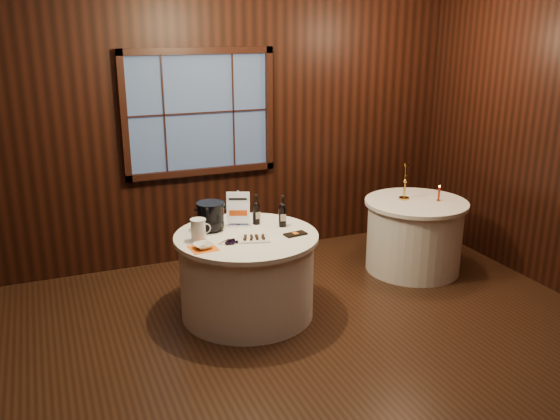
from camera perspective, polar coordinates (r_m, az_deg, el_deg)
name	(u,v)px	position (r m, az deg, el deg)	size (l,w,h in m)	color
ground	(291,369)	(4.75, 1.03, -15.02)	(6.00, 6.00, 0.00)	black
back_wall	(199,123)	(6.44, -7.79, 8.34)	(6.00, 0.10, 3.00)	black
main_table	(247,274)	(5.39, -3.19, -6.20)	(1.28, 1.28, 0.77)	white
side_table	(414,235)	(6.50, 12.78, -2.37)	(1.08, 1.08, 0.77)	white
sign_stand	(239,214)	(5.43, -4.00, -0.39)	(0.20, 0.16, 0.34)	silver
port_bottle_left	(256,211)	(5.48, -2.30, -0.12)	(0.07, 0.07, 0.28)	black
port_bottle_right	(283,213)	(5.41, 0.24, -0.31)	(0.07, 0.08, 0.29)	black
ice_bucket	(211,216)	(5.34, -6.69, -0.55)	(0.25, 0.25, 0.26)	black
chocolate_plate	(254,238)	(5.10, -2.49, -2.75)	(0.30, 0.24, 0.04)	white
chocolate_box	(295,234)	(5.23, 1.49, -2.33)	(0.20, 0.10, 0.02)	black
grape_bunch	(231,241)	(5.03, -4.74, -3.03)	(0.18, 0.08, 0.04)	black
glass_pitcher	(199,230)	(5.11, -7.84, -1.89)	(0.18, 0.14, 0.19)	white
orange_napkin	(203,248)	(4.96, -7.40, -3.67)	(0.22, 0.22, 0.00)	orange
cracker_bowl	(203,246)	(4.95, -7.41, -3.44)	(0.16, 0.16, 0.04)	white
brass_candlestick	(405,186)	(6.39, 11.91, 2.24)	(0.11, 0.11, 0.39)	gold
red_candle	(439,195)	(6.42, 15.04, 1.42)	(0.05, 0.05, 0.17)	gold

